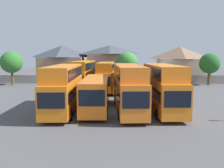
# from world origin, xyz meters

# --- Properties ---
(ground) EXTENTS (140.00, 140.00, 0.00)m
(ground) POSITION_xyz_m (0.00, 18.00, 0.00)
(ground) COLOR #4C4C4F
(depot_boundary_wall) EXTENTS (56.00, 0.50, 1.80)m
(depot_boundary_wall) POSITION_xyz_m (0.00, 24.64, 0.90)
(depot_boundary_wall) COLOR gray
(depot_boundary_wall) RESTS_ON ground
(bus_1) EXTENTS (2.96, 11.14, 4.86)m
(bus_1) POSITION_xyz_m (-5.02, -0.04, 2.74)
(bus_1) COLOR orange
(bus_1) RESTS_ON ground
(bus_2) EXTENTS (2.82, 10.59, 3.50)m
(bus_2) POSITION_xyz_m (-1.70, 0.35, 2.00)
(bus_2) COLOR orange
(bus_2) RESTS_ON ground
(bus_3) EXTENTS (3.20, 11.78, 4.90)m
(bus_3) POSITION_xyz_m (1.79, 0.21, 2.76)
(bus_3) COLOR orange
(bus_3) RESTS_ON ground
(bus_4) EXTENTS (3.00, 10.42, 4.93)m
(bus_4) POSITION_xyz_m (5.41, 0.02, 2.78)
(bus_4) COLOR orange
(bus_4) RESTS_ON ground
(bus_5) EXTENTS (3.25, 10.81, 4.94)m
(bus_5) POSITION_xyz_m (-5.01, 14.51, 2.78)
(bus_5) COLOR orange
(bus_5) RESTS_ON ground
(bus_6) EXTENTS (2.77, 10.53, 4.74)m
(bus_6) POSITION_xyz_m (-1.24, 14.35, 2.68)
(bus_6) COLOR orange
(bus_6) RESTS_ON ground
(bus_7) EXTENTS (3.22, 12.06, 3.50)m
(bus_7) POSITION_xyz_m (1.58, 14.41, 2.00)
(bus_7) COLOR orange
(bus_7) RESTS_ON ground
(bus_8) EXTENTS (3.08, 10.69, 3.35)m
(bus_8) POSITION_xyz_m (5.97, 14.45, 1.92)
(bus_8) COLOR orange
(bus_8) RESTS_ON ground
(house_terrace_left) EXTENTS (10.79, 8.18, 8.22)m
(house_terrace_left) POSITION_xyz_m (-12.63, 32.49, 4.20)
(house_terrace_left) COLOR #9E7A60
(house_terrace_left) RESTS_ON ground
(house_terrace_centre) EXTENTS (10.49, 6.80, 8.24)m
(house_terrace_centre) POSITION_xyz_m (-1.03, 31.27, 4.19)
(house_terrace_centre) COLOR #9E7A60
(house_terrace_centre) RESTS_ON ground
(house_terrace_right) EXTENTS (10.28, 6.91, 7.91)m
(house_terrace_right) POSITION_xyz_m (15.30, 30.98, 4.04)
(house_terrace_right) COLOR #C6B293
(house_terrace_right) RESTS_ON ground
(tree_left_of_lot) EXTENTS (4.30, 4.30, 6.70)m
(tree_left_of_lot) POSITION_xyz_m (-20.18, 21.64, 4.53)
(tree_left_of_lot) COLOR brown
(tree_left_of_lot) RESTS_ON ground
(tree_behind_wall) EXTENTS (4.35, 4.35, 6.61)m
(tree_behind_wall) POSITION_xyz_m (2.91, 27.14, 4.41)
(tree_behind_wall) COLOR brown
(tree_behind_wall) RESTS_ON ground
(tree_right_of_lot) EXTENTS (4.03, 4.03, 6.32)m
(tree_right_of_lot) POSITION_xyz_m (19.00, 22.64, 4.27)
(tree_right_of_lot) COLOR brown
(tree_right_of_lot) RESTS_ON ground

